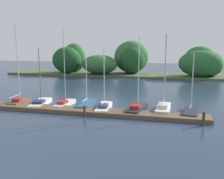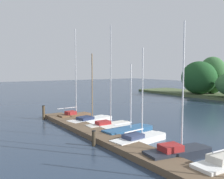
% 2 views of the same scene
% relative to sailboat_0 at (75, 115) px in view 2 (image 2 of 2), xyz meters
% --- Properties ---
extents(dock_pier, '(20.97, 1.80, 0.35)m').
position_rel_sailboat_0_xyz_m(dock_pier, '(8.40, -1.36, -0.22)').
color(dock_pier, brown).
rests_on(dock_pier, ground).
extents(sailboat_0, '(1.24, 3.42, 8.27)m').
position_rel_sailboat_0_xyz_m(sailboat_0, '(0.00, 0.00, 0.00)').
color(sailboat_0, brown).
rests_on(sailboat_0, ground).
extents(sailboat_1, '(2.17, 4.49, 5.96)m').
position_rel_sailboat_0_xyz_m(sailboat_1, '(2.18, 0.48, -0.13)').
color(sailboat_1, white).
rests_on(sailboat_1, ground).
extents(sailboat_2, '(1.11, 3.79, 8.01)m').
position_rel_sailboat_0_xyz_m(sailboat_2, '(4.89, 0.62, -0.07)').
color(sailboat_2, silver).
rests_on(sailboat_2, ground).
extents(sailboat_3, '(1.45, 4.10, 5.00)m').
position_rel_sailboat_0_xyz_m(sailboat_3, '(7.15, 0.92, -0.14)').
color(sailboat_3, '#285684').
rests_on(sailboat_3, ground).
extents(sailboat_4, '(1.62, 4.30, 5.98)m').
position_rel_sailboat_0_xyz_m(sailboat_4, '(9.22, 0.16, -0.11)').
color(sailboat_4, white).
rests_on(sailboat_4, ground).
extents(sailboat_5, '(1.70, 3.97, 7.10)m').
position_rel_sailboat_0_xyz_m(sailboat_5, '(12.52, 0.06, -0.05)').
color(sailboat_5, '#232833').
rests_on(sailboat_5, ground).
extents(mooring_piling_0, '(0.27, 0.27, 1.30)m').
position_rel_sailboat_0_xyz_m(mooring_piling_0, '(-1.29, -2.54, 0.27)').
color(mooring_piling_0, '#4C3D28').
rests_on(mooring_piling_0, ground).
extents(mooring_piling_1, '(0.25, 0.25, 0.96)m').
position_rel_sailboat_0_xyz_m(mooring_piling_1, '(8.23, -2.63, 0.10)').
color(mooring_piling_1, '#3D3323').
rests_on(mooring_piling_1, ground).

